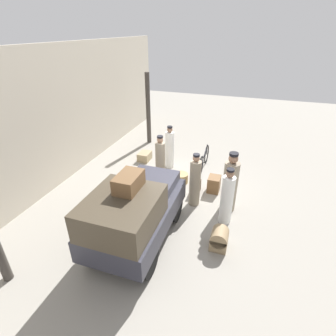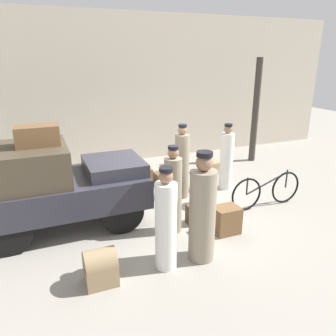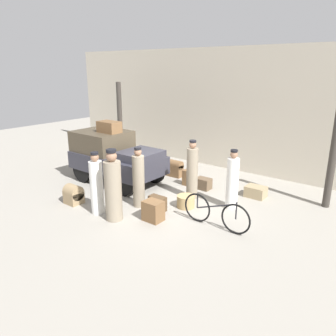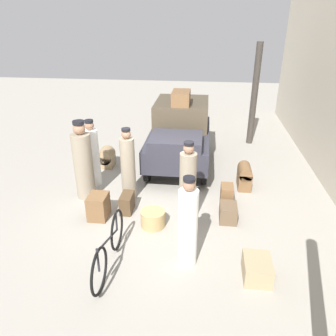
% 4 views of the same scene
% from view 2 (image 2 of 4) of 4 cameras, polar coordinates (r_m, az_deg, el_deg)
% --- Properties ---
extents(ground_plane, '(30.00, 30.00, 0.00)m').
position_cam_2_polar(ground_plane, '(7.20, -0.87, -7.85)').
color(ground_plane, gray).
extents(station_building_facade, '(16.00, 0.15, 4.50)m').
position_cam_2_polar(station_building_facade, '(10.37, -9.47, 13.19)').
color(station_building_facade, beige).
rests_on(station_building_facade, ground).
extents(canopy_pillar_right, '(0.20, 0.20, 3.21)m').
position_cam_2_polar(canopy_pillar_right, '(10.76, 15.00, 9.55)').
color(canopy_pillar_right, '#38332D').
rests_on(canopy_pillar_right, ground).
extents(truck, '(3.22, 1.63, 1.70)m').
position_cam_2_polar(truck, '(6.66, -19.56, -2.46)').
color(truck, black).
rests_on(truck, ground).
extents(bicycle, '(1.83, 0.04, 0.81)m').
position_cam_2_polar(bicycle, '(7.67, 16.77, -3.76)').
color(bicycle, black).
rests_on(bicycle, ground).
extents(wicker_basket, '(0.50, 0.50, 0.34)m').
position_cam_2_polar(wicker_basket, '(7.50, 6.34, -5.37)').
color(wicker_basket, tan).
rests_on(wicker_basket, ground).
extents(porter_with_bicycle, '(0.43, 0.43, 1.87)m').
position_cam_2_polar(porter_with_bicycle, '(5.37, 6.02, -7.65)').
color(porter_with_bicycle, gray).
rests_on(porter_with_bicycle, ground).
extents(porter_standing_middle, '(0.34, 0.34, 1.78)m').
position_cam_2_polar(porter_standing_middle, '(7.72, 2.46, 0.64)').
color(porter_standing_middle, gray).
rests_on(porter_standing_middle, ground).
extents(porter_lifting_near_truck, '(0.35, 0.35, 1.70)m').
position_cam_2_polar(porter_lifting_near_truck, '(5.15, -0.34, -9.60)').
color(porter_lifting_near_truck, white).
rests_on(porter_lifting_near_truck, ground).
extents(conductor_in_dark_uniform, '(0.33, 0.33, 1.68)m').
position_cam_2_polar(conductor_in_dark_uniform, '(8.39, 10.15, 1.52)').
color(conductor_in_dark_uniform, white).
rests_on(conductor_in_dark_uniform, ground).
extents(porter_carrying_trunk, '(0.33, 0.33, 1.71)m').
position_cam_2_polar(porter_carrying_trunk, '(6.20, 0.87, -4.37)').
color(porter_carrying_trunk, gray).
rests_on(porter_carrying_trunk, ground).
extents(suitcase_tan_flat, '(0.59, 0.45, 0.34)m').
position_cam_2_polar(suitcase_tan_flat, '(9.64, 7.36, 0.16)').
color(suitcase_tan_flat, '#9E8966').
rests_on(suitcase_tan_flat, ground).
extents(trunk_wicker_pale, '(0.49, 0.25, 0.41)m').
position_cam_2_polar(trunk_wicker_pale, '(6.75, 5.34, -7.90)').
color(trunk_wicker_pale, '#4C3823').
rests_on(trunk_wicker_pale, ground).
extents(trunk_barrel_dark, '(0.62, 0.32, 0.60)m').
position_cam_2_polar(trunk_barrel_dark, '(8.61, -11.44, -1.36)').
color(trunk_barrel_dark, brown).
rests_on(trunk_barrel_dark, ground).
extents(trunk_umber_medium, '(0.48, 0.35, 0.36)m').
position_cam_2_polar(trunk_umber_medium, '(8.63, -0.78, -1.86)').
color(trunk_umber_medium, brown).
rests_on(trunk_umber_medium, ground).
extents(suitcase_black_upright, '(0.48, 0.39, 0.53)m').
position_cam_2_polar(suitcase_black_upright, '(6.46, 10.09, -8.87)').
color(suitcase_black_upright, brown).
rests_on(suitcase_black_upright, ground).
extents(trunk_large_brown, '(0.41, 0.27, 0.52)m').
position_cam_2_polar(trunk_large_brown, '(8.42, -4.22, -1.88)').
color(trunk_large_brown, brown).
rests_on(trunk_large_brown, ground).
extents(suitcase_small_leather, '(0.47, 0.42, 0.56)m').
position_cam_2_polar(suitcase_small_leather, '(5.18, -11.68, -16.53)').
color(suitcase_small_leather, '#937A56').
rests_on(suitcase_small_leather, ground).
extents(trunk_on_truck_roof, '(0.76, 0.48, 0.37)m').
position_cam_2_polar(trunk_on_truck_roof, '(6.39, -21.83, 5.28)').
color(trunk_on_truck_roof, brown).
rests_on(trunk_on_truck_roof, truck).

